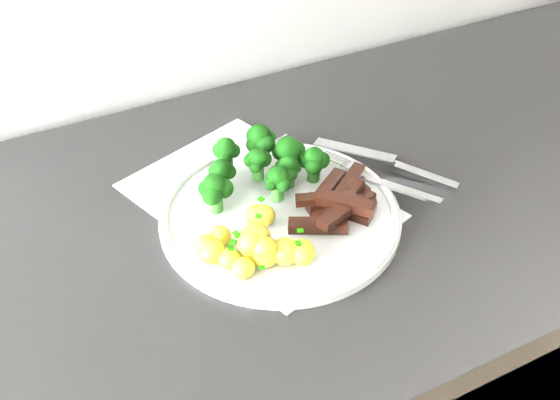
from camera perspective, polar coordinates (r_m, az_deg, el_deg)
recipe_paper at (r=0.84m, az=-1.88°, el=-0.02°), size 0.31×0.36×0.00m
plate at (r=0.81m, az=0.00°, el=-1.18°), size 0.29×0.29×0.02m
broccoli at (r=0.83m, az=-1.48°, el=3.23°), size 0.17×0.11×0.06m
potatoes at (r=0.74m, az=-1.96°, el=-3.79°), size 0.12×0.12×0.04m
beef_strips at (r=0.81m, az=4.96°, el=-0.34°), size 0.14×0.10×0.03m
fork at (r=0.85m, az=8.72°, el=1.64°), size 0.09×0.16×0.02m
knife at (r=0.89m, az=10.40°, el=2.65°), size 0.13×0.17×0.02m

